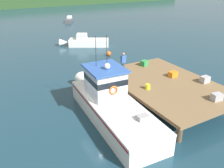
{
  "coord_description": "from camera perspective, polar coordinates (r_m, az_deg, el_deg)",
  "views": [
    {
      "loc": [
        -5.81,
        -11.22,
        7.9
      ],
      "look_at": [
        1.2,
        1.22,
        1.4
      ],
      "focal_mm": 38.11,
      "sensor_mm": 36.0,
      "label": 1
    }
  ],
  "objects": [
    {
      "name": "bait_bucket",
      "position": [
        15.55,
        8.56,
        -0.63
      ],
      "size": [
        0.32,
        0.32,
        0.34
      ],
      "primitive_type": "cylinder",
      "color": "yellow",
      "rests_on": "dock"
    },
    {
      "name": "ground_plane",
      "position": [
        14.9,
        -1.74,
        -7.55
      ],
      "size": [
        200.0,
        200.0,
        0.0
      ],
      "primitive_type": "plane",
      "color": "#193847"
    },
    {
      "name": "crate_single_far",
      "position": [
        17.85,
        14.43,
        2.3
      ],
      "size": [
        0.63,
        0.48,
        0.39
      ],
      "primitive_type": "cube",
      "rotation": [
        0.0,
        0.0,
        0.06
      ],
      "color": "orange",
      "rests_on": "dock"
    },
    {
      "name": "crate_stack_mid_dock",
      "position": [
        17.52,
        21.41,
        1.02
      ],
      "size": [
        0.61,
        0.45,
        0.45
      ],
      "primitive_type": "cube",
      "rotation": [
        0.0,
        0.0,
        -0.02
      ],
      "color": "#9E9EA3",
      "rests_on": "dock"
    },
    {
      "name": "deckhand_by_the_boat",
      "position": [
        17.66,
        2.72,
        5.14
      ],
      "size": [
        0.36,
        0.22,
        1.63
      ],
      "color": "#383842",
      "rests_on": "dock"
    },
    {
      "name": "mooring_buoy_spare_mooring",
      "position": [
        25.92,
        -0.81,
        7.33
      ],
      "size": [
        0.51,
        0.51,
        0.51
      ],
      "primitive_type": "sphere",
      "color": "#EA5B19",
      "rests_on": "ground"
    },
    {
      "name": "moored_boat_off_the_point",
      "position": [
        47.16,
        -10.18,
        14.93
      ],
      "size": [
        2.76,
        4.07,
        1.07
      ],
      "color": "#4C4C51",
      "rests_on": "ground"
    },
    {
      "name": "crate_single_by_cleat",
      "position": [
        15.3,
        23.84,
        -2.85
      ],
      "size": [
        0.66,
        0.53,
        0.43
      ],
      "primitive_type": "cube",
      "rotation": [
        0.0,
        0.0,
        -0.15
      ],
      "color": "#9E9EA3",
      "rests_on": "dock"
    },
    {
      "name": "crate_stack_near_edge",
      "position": [
        19.65,
        7.74,
        4.99
      ],
      "size": [
        0.71,
        0.61,
        0.43
      ],
      "primitive_type": "cube",
      "rotation": [
        0.0,
        0.0,
        0.33
      ],
      "color": "#2D8442",
      "rests_on": "dock"
    },
    {
      "name": "dock",
      "position": [
        16.88,
        12.77,
        -0.01
      ],
      "size": [
        6.0,
        9.0,
        1.2
      ],
      "color": "#4C3D2D",
      "rests_on": "ground"
    },
    {
      "name": "main_fishing_boat",
      "position": [
        14.32,
        -0.54,
        -4.3
      ],
      "size": [
        3.01,
        9.89,
        4.8
      ],
      "color": "silver",
      "rests_on": "ground"
    },
    {
      "name": "moored_boat_far_left",
      "position": [
        29.82,
        -6.39,
        10.02
      ],
      "size": [
        5.8,
        4.03,
        1.53
      ],
      "color": "white",
      "rests_on": "ground"
    }
  ]
}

